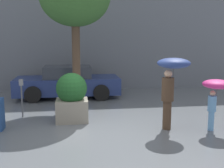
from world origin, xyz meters
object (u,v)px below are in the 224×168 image
parked_car_near (68,83)px  parking_meter (21,90)px  person_adult (172,75)px  planter_box (72,97)px  person_child (216,89)px

parked_car_near → parking_meter: 3.33m
person_adult → parked_car_near: 5.72m
person_adult → parking_meter: bearing=150.3°
planter_box → parked_car_near: size_ratio=0.34×
person_adult → parked_car_near: person_adult is taller
person_child → person_adult: bearing=174.3°
person_adult → parking_meter: (-4.41, 1.79, -0.64)m
person_child → parked_car_near: person_child is taller
person_child → parked_car_near: (-4.17, 5.10, -0.54)m
person_adult → parked_car_near: bearing=114.5°
person_child → parked_car_near: 6.61m
parked_car_near → parking_meter: size_ratio=3.54×
planter_box → person_child: bearing=-20.0°
person_child → parking_meter: bearing=168.5°
person_adult → person_child: person_adult is taller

